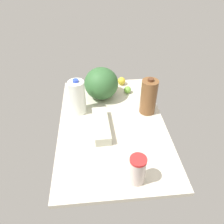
% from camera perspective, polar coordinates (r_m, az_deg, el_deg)
% --- Properties ---
extents(countertop, '(1.20, 0.76, 0.03)m').
position_cam_1_polar(countertop, '(1.60, 0.00, -3.22)').
color(countertop, beige).
rests_on(countertop, ground).
extents(egg_carton, '(0.34, 0.12, 0.06)m').
position_cam_1_polar(egg_carton, '(1.52, -2.85, -3.49)').
color(egg_carton, beige).
rests_on(egg_carton, countertop).
extents(milk_jug, '(0.12, 0.12, 0.28)m').
position_cam_1_polar(milk_jug, '(1.64, -9.01, 3.85)').
color(milk_jug, white).
rests_on(milk_jug, countertop).
extents(watermelon, '(0.27, 0.27, 0.26)m').
position_cam_1_polar(watermelon, '(1.79, -2.81, 7.46)').
color(watermelon, '#336533').
rests_on(watermelon, countertop).
extents(tumbler_cup, '(0.09, 0.09, 0.18)m').
position_cam_1_polar(tumbler_cup, '(1.20, 6.61, -14.82)').
color(tumbler_cup, beige).
rests_on(tumbler_cup, countertop).
extents(chocolate_milk_jug, '(0.12, 0.12, 0.29)m').
position_cam_1_polar(chocolate_milk_jug, '(1.63, 9.54, 3.96)').
color(chocolate_milk_jug, brown).
rests_on(chocolate_milk_jug, countertop).
extents(lemon_by_jug, '(0.07, 0.07, 0.07)m').
position_cam_1_polar(lemon_by_jug, '(2.01, 2.50, 8.10)').
color(lemon_by_jug, yellow).
rests_on(lemon_by_jug, countertop).
extents(lime_beside_bowl, '(0.06, 0.06, 0.06)m').
position_cam_1_polar(lime_beside_bowl, '(1.89, 4.07, 5.82)').
color(lime_beside_bowl, '#6FB340').
rests_on(lime_beside_bowl, countertop).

